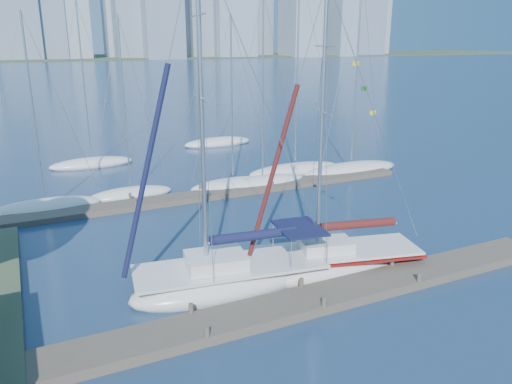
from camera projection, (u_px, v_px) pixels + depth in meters
name	position (u px, v px, depth m)	size (l,w,h in m)	color
ground	(312.00, 304.00, 20.99)	(700.00, 700.00, 0.00)	#18314D
near_dock	(312.00, 300.00, 20.93)	(26.00, 2.00, 0.40)	brown
far_dock	(217.00, 193.00, 35.56)	(30.00, 1.80, 0.36)	brown
far_shore	(28.00, 59.00, 297.01)	(800.00, 100.00, 1.50)	#38472D
sailboat_navy	(230.00, 264.00, 22.14)	(9.49, 4.25, 15.17)	silver
sailboat_maroon	(336.00, 248.00, 24.02)	(9.00, 4.73, 13.67)	silver
bg_boat_0	(46.00, 207.00, 32.42)	(7.09, 2.84, 12.71)	silver
bg_boat_1	(131.00, 193.00, 35.34)	(6.19, 3.93, 12.62)	silver
bg_boat_2	(233.00, 185.00, 37.33)	(6.88, 3.01, 12.74)	silver
bg_boat_3	(263.00, 182.00, 37.98)	(7.52, 3.71, 14.21)	silver
bg_boat_4	(295.00, 169.00, 41.66)	(8.77, 4.30, 16.26)	silver
bg_boat_5	(351.00, 169.00, 41.79)	(9.32, 5.87, 16.27)	silver
bg_boat_6	(92.00, 163.00, 43.90)	(7.46, 4.46, 14.18)	silver
bg_boat_7	(218.00, 142.00, 52.79)	(7.45, 2.68, 15.36)	silver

